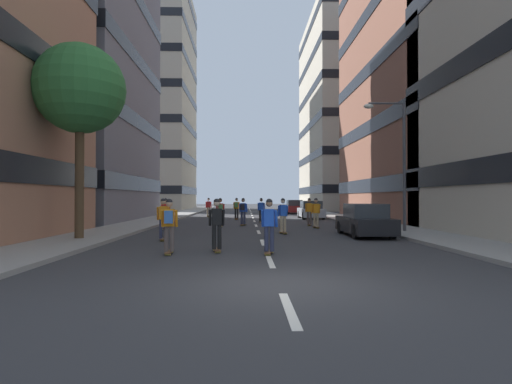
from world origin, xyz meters
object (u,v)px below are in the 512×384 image
skater_6 (269,223)px  skater_12 (169,223)px  skater_10 (237,207)px  skater_9 (209,206)px  skater_1 (220,210)px  skater_2 (165,211)px  parked_car_far (311,210)px  skater_5 (261,209)px  skater_8 (163,217)px  skater_0 (283,214)px  skater_4 (243,210)px  streetlamp_right (397,151)px  parked_car_mid (365,221)px  skater_3 (217,222)px  parked_car_near (294,207)px  street_tree_near (80,90)px  skater_7 (309,210)px  skater_11 (316,211)px

skater_6 → skater_12: size_ratio=1.00×
skater_6 → skater_10: same height
skater_9 → skater_1: bearing=-81.7°
skater_2 → parked_car_far: bearing=48.3°
skater_5 → skater_8: 13.43m
skater_0 → skater_4: 6.37m
parked_car_far → streetlamp_right: size_ratio=0.68×
skater_0 → skater_5: size_ratio=1.00×
streetlamp_right → skater_8: size_ratio=3.65×
parked_car_mid → skater_9: (-8.99, 19.17, 0.29)m
parked_car_far → skater_8: skater_8 is taller
skater_2 → skater_4: 5.28m
skater_1 → skater_3: size_ratio=1.00×
parked_car_near → skater_9: size_ratio=2.47×
street_tree_near → skater_2: size_ratio=4.53×
skater_8 → street_tree_near: bearing=-176.7°
skater_0 → skater_10: same height
streetlamp_right → skater_4: size_ratio=3.65×
skater_1 → skater_2: same height
skater_3 → parked_car_far: bearing=72.9°
parked_car_mid → skater_8: size_ratio=2.47×
skater_8 → skater_12: bearing=-76.4°
skater_5 → skater_7: 4.65m
parked_car_near → street_tree_near: bearing=-112.8°
parked_car_near → streetlamp_right: 26.81m
skater_9 → skater_12: bearing=-87.8°
skater_2 → skater_8: same height
skater_9 → skater_5: bearing=-61.4°
skater_9 → street_tree_near: bearing=-99.4°
parked_car_near → skater_10: size_ratio=2.47×
streetlamp_right → skater_8: bearing=-164.7°
street_tree_near → skater_7: size_ratio=4.53×
skater_9 → skater_10: size_ratio=1.00×
parked_car_far → streetlamp_right: bearing=-82.2°
parked_car_near → skater_10: (-6.31, -13.14, 0.32)m
skater_0 → skater_10: (-2.59, 13.28, 0.03)m
parked_car_far → skater_10: bearing=-168.6°
parked_car_near → skater_3: size_ratio=2.47×
skater_2 → skater_5: (5.72, 6.34, -0.03)m
skater_2 → skater_9: size_ratio=1.00×
street_tree_near → skater_11: size_ratio=4.53×
skater_6 → skater_12: (-3.19, 0.06, 0.03)m
skater_1 → skater_4: same height
parked_car_near → skater_1: skater_1 is taller
skater_3 → skater_10: 20.09m
parked_car_mid → skater_10: size_ratio=2.47×
street_tree_near → skater_4: bearing=54.3°
street_tree_near → skater_7: bearing=40.0°
streetlamp_right → skater_8: 11.90m
parked_car_near → skater_7: 20.59m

